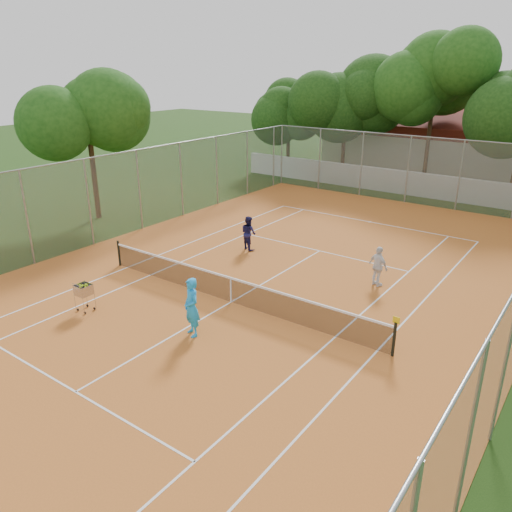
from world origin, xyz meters
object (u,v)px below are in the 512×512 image
Objects in this scene: player_near at (192,307)px; player_far_left at (249,233)px; tennis_net at (231,289)px; ball_hopper at (84,297)px; clubhouse at (437,141)px; player_far_right at (378,266)px.

player_near reaches higher than player_far_left.
tennis_net is 4.96m from ball_hopper.
player_near is (0.45, -2.47, 0.45)m from tennis_net.
ball_hopper reaches higher than tennis_net.
clubhouse is at bearing 97.96° from ball_hopper.
clubhouse reaches higher than ball_hopper.
player_far_right is (3.14, 6.84, -0.16)m from player_near.
tennis_net is 0.72× the size of clubhouse.
clubhouse is 8.72× the size of player_near.
ball_hopper is (-3.60, -3.41, 0.04)m from tennis_net.
player_far_left is (-0.74, -24.28, -1.41)m from clubhouse.
player_far_left is at bearing 120.13° from tennis_net.
player_near is 7.87m from player_far_left.
player_near is at bearing -85.55° from clubhouse.
player_far_left reaches higher than ball_hopper.
tennis_net is 5.66m from player_far_right.
player_far_right is at bearing 89.18° from player_near.
player_near is at bearing 88.67° from player_far_right.
player_far_left is 8.18m from ball_hopper.
player_near is at bearing 23.85° from ball_hopper.
player_far_left is at bearing -91.75° from clubhouse.
player_near reaches higher than ball_hopper.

